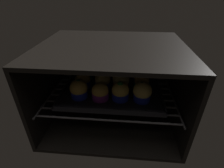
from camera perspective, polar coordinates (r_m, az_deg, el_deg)
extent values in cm
cube|color=black|center=(85.40, -0.07, -10.73)|extent=(59.00, 47.00, 1.50)
cube|color=black|center=(67.47, -0.08, 12.56)|extent=(59.00, 47.00, 1.50)
cube|color=black|center=(95.05, 1.15, 6.59)|extent=(59.00, 1.50, 34.00)
cube|color=black|center=(82.24, -20.45, 0.47)|extent=(1.50, 47.00, 34.00)
cube|color=black|center=(78.13, 21.43, -1.39)|extent=(1.50, 47.00, 34.00)
cylinder|color=#4C494C|center=(61.76, -1.68, -12.31)|extent=(54.00, 0.80, 0.80)
cylinder|color=#4C494C|center=(65.29, -1.20, -9.48)|extent=(54.00, 0.80, 0.80)
cylinder|color=#4C494C|center=(68.97, -0.78, -6.95)|extent=(54.00, 0.80, 0.80)
cylinder|color=#4C494C|center=(72.78, -0.41, -4.69)|extent=(54.00, 0.80, 0.80)
cylinder|color=#4C494C|center=(76.69, -0.07, -2.65)|extent=(54.00, 0.80, 0.80)
cylinder|color=#4C494C|center=(80.69, 0.23, -0.81)|extent=(54.00, 0.80, 0.80)
cylinder|color=#4C494C|center=(84.77, 0.50, 0.86)|extent=(54.00, 0.80, 0.80)
cylinder|color=#4C494C|center=(88.92, 0.74, 2.37)|extent=(54.00, 0.80, 0.80)
cylinder|color=#4C494C|center=(93.12, 0.97, 3.74)|extent=(54.00, 0.80, 0.80)
cylinder|color=#4C494C|center=(83.19, -18.94, -1.61)|extent=(0.80, 42.00, 0.80)
cylinder|color=#4C494C|center=(79.38, 19.77, -3.43)|extent=(0.80, 42.00, 0.80)
cube|color=black|center=(77.08, 0.00, -1.58)|extent=(43.50, 34.70, 1.20)
cube|color=black|center=(62.73, -1.38, -8.95)|extent=(43.50, 0.80, 1.00)
cube|color=black|center=(91.34, 0.94, 4.65)|extent=(43.50, 0.80, 1.00)
cube|color=black|center=(80.95, -15.23, -0.16)|extent=(0.80, 34.70, 1.00)
cube|color=black|center=(77.87, 15.86, -1.57)|extent=(0.80, 34.70, 1.00)
cylinder|color=#1928B7|center=(71.09, -11.14, -3.22)|extent=(6.92, 6.92, 3.11)
sphere|color=gold|center=(69.62, -11.36, -1.34)|extent=(7.31, 7.31, 7.31)
sphere|color=#19511E|center=(68.23, -11.51, 0.65)|extent=(2.24, 2.24, 2.24)
cylinder|color=#7A238C|center=(68.81, -4.02, -3.90)|extent=(6.92, 6.92, 3.11)
sphere|color=gold|center=(67.56, -4.09, -2.33)|extent=(6.90, 6.90, 6.90)
sphere|color=#28702D|center=(66.54, -4.33, -0.51)|extent=(1.91, 1.91, 1.91)
cylinder|color=#1928B7|center=(68.64, 2.83, -3.95)|extent=(6.92, 6.92, 3.11)
sphere|color=gold|center=(67.17, 2.89, -2.09)|extent=(7.05, 7.05, 7.05)
sphere|color=#1E6023|center=(65.37, 2.87, -0.14)|extent=(2.48, 2.48, 2.48)
cylinder|color=#1928B7|center=(68.84, 10.16, -4.35)|extent=(6.92, 6.92, 3.11)
sphere|color=#DBBC60|center=(67.23, 10.39, -2.30)|extent=(7.51, 7.51, 7.51)
sphere|color=#19511E|center=(65.97, 10.21, 0.02)|extent=(1.75, 1.75, 1.75)
cylinder|color=#1928B7|center=(78.00, -9.80, 0.20)|extent=(6.92, 6.92, 3.11)
sphere|color=gold|center=(76.82, -9.95, 1.76)|extent=(6.80, 6.80, 6.80)
sphere|color=#28702D|center=(75.34, -10.67, 2.77)|extent=(2.52, 2.52, 2.52)
cylinder|color=#1928B7|center=(76.28, -3.18, -0.11)|extent=(6.92, 6.92, 3.11)
sphere|color=#DBBC60|center=(74.95, -3.24, 1.64)|extent=(7.21, 7.21, 7.21)
sphere|color=#28702D|center=(73.56, -3.07, 3.05)|extent=(1.62, 1.62, 1.62)
cylinder|color=red|center=(75.48, 3.03, -0.47)|extent=(6.92, 6.92, 3.11)
sphere|color=#E0CC7A|center=(73.96, 3.10, 1.55)|extent=(7.54, 7.54, 7.54)
sphere|color=#19511E|center=(71.92, 2.41, 3.23)|extent=(1.82, 1.82, 1.82)
cylinder|color=#0C8C84|center=(76.36, 9.99, -0.54)|extent=(6.92, 6.92, 3.11)
sphere|color=gold|center=(74.95, 10.19, 1.33)|extent=(6.69, 6.69, 6.69)
sphere|color=#1E6023|center=(73.86, 10.54, 2.90)|extent=(1.73, 1.73, 1.73)
cylinder|color=#0C8C84|center=(85.62, -8.51, 3.22)|extent=(6.92, 6.92, 3.11)
sphere|color=gold|center=(84.60, -8.63, 4.61)|extent=(7.04, 7.04, 7.04)
sphere|color=#1E6023|center=(83.77, -8.86, 6.21)|extent=(1.78, 1.78, 1.78)
cylinder|color=red|center=(84.22, -2.63, 3.05)|extent=(6.92, 6.92, 3.11)
sphere|color=gold|center=(83.04, -2.67, 4.67)|extent=(6.80, 6.80, 6.80)
cylinder|color=red|center=(83.52, 3.42, 2.78)|extent=(6.92, 6.92, 3.11)
sphere|color=#E0CC7A|center=(82.23, 3.48, 4.54)|extent=(6.62, 6.62, 6.62)
cylinder|color=#1928B7|center=(83.39, 9.51, 2.34)|extent=(6.92, 6.92, 3.11)
sphere|color=gold|center=(82.19, 9.67, 3.96)|extent=(7.49, 7.49, 7.49)
sphere|color=#28702D|center=(80.77, 9.84, 5.90)|extent=(1.90, 1.90, 1.90)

